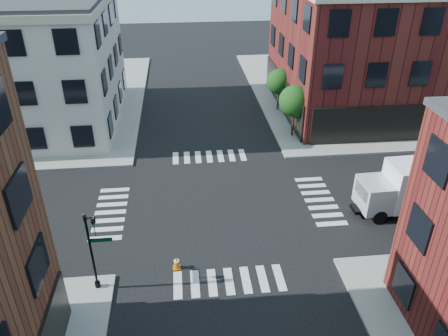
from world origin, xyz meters
name	(u,v)px	position (x,y,z in m)	size (l,w,h in m)	color
ground	(217,206)	(0.00, 0.00, 0.00)	(120.00, 120.00, 0.00)	black
sidewalk_ne	(386,88)	(21.00, 21.00, 0.07)	(30.00, 30.00, 0.15)	gray
building_ne	(414,47)	(20.50, 16.00, 6.00)	(25.00, 16.00, 12.00)	#491212
tree_near	(295,103)	(7.56, 9.98, 3.16)	(2.69, 2.69, 4.49)	black
tree_far	(280,83)	(7.56, 15.98, 2.87)	(2.43, 2.43, 4.07)	black
signal_pole	(92,244)	(-6.72, -6.68, 2.86)	(1.29, 1.24, 4.60)	black
box_truck	(419,187)	(12.82, -1.78, 1.81)	(7.77, 2.64, 3.47)	white
traffic_cone	(177,263)	(-2.74, -5.70, 0.37)	(0.42, 0.42, 0.77)	#CD6209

